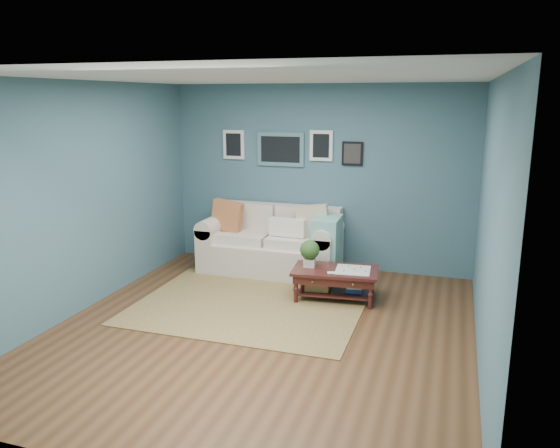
% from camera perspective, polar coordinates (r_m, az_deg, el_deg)
% --- Properties ---
extents(room_shell, '(5.00, 5.02, 2.70)m').
position_cam_1_polar(room_shell, '(5.78, -1.92, 1.68)').
color(room_shell, brown).
rests_on(room_shell, ground).
extents(area_rug, '(2.74, 2.19, 0.01)m').
position_cam_1_polar(area_rug, '(6.81, -3.23, -8.44)').
color(area_rug, brown).
rests_on(area_rug, ground).
extents(loveseat, '(2.05, 0.93, 1.05)m').
position_cam_1_polar(loveseat, '(7.97, -0.32, -2.00)').
color(loveseat, white).
rests_on(loveseat, ground).
extents(coffee_table, '(1.12, 0.72, 0.74)m').
position_cam_1_polar(coffee_table, '(6.95, 5.33, -5.21)').
color(coffee_table, black).
rests_on(coffee_table, ground).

